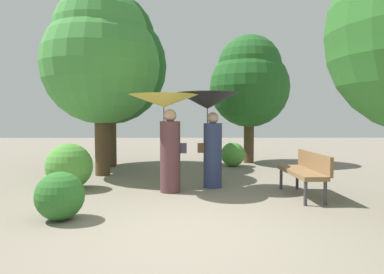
{
  "coord_description": "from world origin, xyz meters",
  "views": [
    {
      "loc": [
        -0.06,
        -4.51,
        1.51
      ],
      "look_at": [
        0.0,
        2.91,
        1.07
      ],
      "focal_mm": 32.74,
      "sensor_mm": 36.0,
      "label": 1
    }
  ],
  "objects_px": {
    "person_left": "(166,120)",
    "tree_near_left": "(109,58)",
    "person_right": "(209,116)",
    "tree_mid_left": "(101,56)",
    "tree_near_right": "(249,81)",
    "park_bench": "(306,170)"
  },
  "relations": [
    {
      "from": "person_right",
      "to": "tree_near_right",
      "type": "height_order",
      "value": "tree_near_right"
    },
    {
      "from": "person_right",
      "to": "tree_near_left",
      "type": "height_order",
      "value": "tree_near_left"
    },
    {
      "from": "person_right",
      "to": "tree_near_right",
      "type": "distance_m",
      "value": 4.39
    },
    {
      "from": "tree_near_right",
      "to": "tree_mid_left",
      "type": "distance_m",
      "value": 4.82
    },
    {
      "from": "person_right",
      "to": "park_bench",
      "type": "distance_m",
      "value": 2.22
    },
    {
      "from": "tree_mid_left",
      "to": "tree_near_left",
      "type": "bearing_deg",
      "value": 96.24
    },
    {
      "from": "tree_mid_left",
      "to": "person_left",
      "type": "bearing_deg",
      "value": -48.77
    },
    {
      "from": "person_left",
      "to": "person_right",
      "type": "height_order",
      "value": "person_right"
    },
    {
      "from": "person_right",
      "to": "tree_mid_left",
      "type": "bearing_deg",
      "value": 51.24
    },
    {
      "from": "tree_mid_left",
      "to": "person_right",
      "type": "bearing_deg",
      "value": -30.77
    },
    {
      "from": "park_bench",
      "to": "person_right",
      "type": "bearing_deg",
      "value": -118.48
    },
    {
      "from": "tree_near_left",
      "to": "tree_mid_left",
      "type": "distance_m",
      "value": 1.62
    },
    {
      "from": "person_right",
      "to": "tree_near_right",
      "type": "relative_size",
      "value": 0.49
    },
    {
      "from": "person_right",
      "to": "park_bench",
      "type": "relative_size",
      "value": 1.32
    },
    {
      "from": "park_bench",
      "to": "tree_near_left",
      "type": "relative_size",
      "value": 0.29
    },
    {
      "from": "person_left",
      "to": "tree_mid_left",
      "type": "xyz_separation_m",
      "value": [
        -1.77,
        2.02,
        1.59
      ]
    },
    {
      "from": "person_left",
      "to": "tree_near_right",
      "type": "distance_m",
      "value": 5.16
    },
    {
      "from": "person_right",
      "to": "tree_mid_left",
      "type": "height_order",
      "value": "tree_mid_left"
    },
    {
      "from": "person_left",
      "to": "tree_near_left",
      "type": "bearing_deg",
      "value": 20.29
    },
    {
      "from": "person_right",
      "to": "tree_mid_left",
      "type": "distance_m",
      "value": 3.42
    },
    {
      "from": "person_right",
      "to": "tree_near_left",
      "type": "bearing_deg",
      "value": 33.64
    },
    {
      "from": "tree_near_left",
      "to": "park_bench",
      "type": "bearing_deg",
      "value": -41.27
    }
  ]
}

